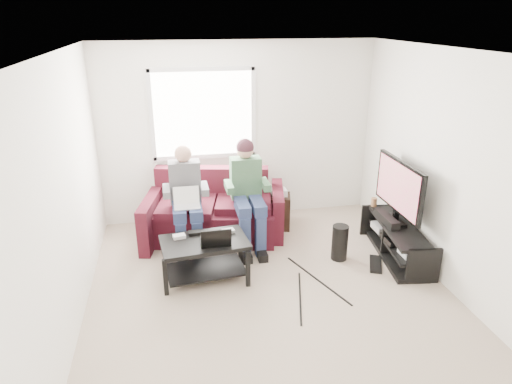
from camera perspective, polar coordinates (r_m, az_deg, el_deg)
floor at (r=5.21m, az=1.97°, el=-12.78°), size 4.50×4.50×0.00m
ceiling at (r=4.32m, az=2.42°, el=17.08°), size 4.50×4.50×0.00m
wall_back at (r=6.72m, az=-2.22°, el=7.39°), size 4.50×0.00×4.50m
wall_front at (r=2.72m, az=13.42°, el=-15.93°), size 4.50×0.00×4.50m
wall_left at (r=4.60m, az=-22.86°, el=-1.02°), size 0.00×4.50×4.50m
wall_right at (r=5.40m, az=23.32°, el=2.11°), size 0.00×4.50×4.50m
window at (r=6.58m, az=-6.60°, el=9.64°), size 1.48×0.04×1.28m
sofa at (r=6.39m, az=-5.10°, el=-2.65°), size 2.10×1.23×0.90m
person_left at (r=5.88m, az=-8.74°, el=-0.46°), size 0.40×0.71×1.38m
person_right at (r=5.95m, az=-1.08°, el=0.69°), size 0.40×0.71×1.42m
laptop_silver at (r=5.71m, az=-8.64°, el=-1.27°), size 0.36×0.28×0.24m
coffee_table at (r=5.36m, az=-6.43°, el=-7.26°), size 1.04×0.70×0.49m
laptop_black at (r=5.19m, az=-5.14°, el=-5.17°), size 0.38×0.30×0.24m
controller_a at (r=5.39m, az=-9.58°, el=-5.50°), size 0.15×0.11×0.04m
controller_b at (r=5.45m, az=-7.71°, el=-5.08°), size 0.15×0.10×0.04m
controller_c at (r=5.45m, az=-3.48°, el=-4.90°), size 0.16×0.12×0.04m
tv_stand at (r=6.13m, az=17.16°, el=-6.02°), size 0.57×1.38×0.44m
tv at (r=5.93m, az=17.43°, el=0.46°), size 0.12×1.10×0.81m
soundbar at (r=6.03m, az=16.02°, el=-3.25°), size 0.12×0.50×0.10m
drink_cup at (r=6.49m, az=14.53°, el=-1.22°), size 0.08×0.08×0.12m
console_white at (r=5.80m, az=19.04°, el=-7.17°), size 0.30×0.22×0.06m
console_grey at (r=6.34m, az=16.00°, el=-4.20°), size 0.34×0.26×0.08m
console_black at (r=6.06m, az=17.45°, el=-5.62°), size 0.38×0.30×0.07m
subwoofer at (r=5.89m, az=10.42°, el=-6.23°), size 0.20×0.20×0.46m
keyboard_floor at (r=5.95m, az=14.73°, el=-8.70°), size 0.30×0.45×0.02m
end_table at (r=6.62m, az=2.79°, el=-2.28°), size 0.33×0.33×0.60m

